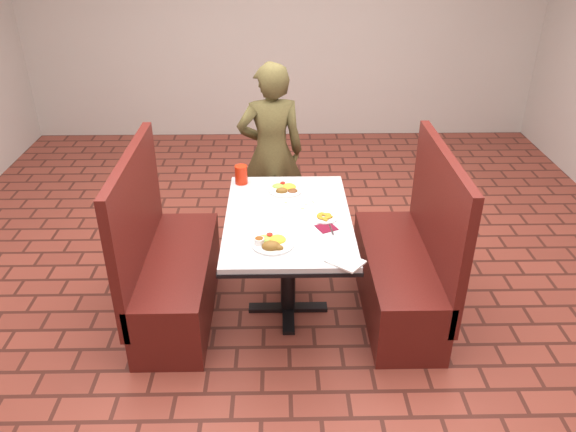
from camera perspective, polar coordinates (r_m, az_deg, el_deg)
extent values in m
plane|color=brown|center=(4.01, 0.00, -9.44)|extent=(7.00, 7.00, 0.00)
cube|color=beige|center=(6.73, -0.59, 19.58)|extent=(6.00, 0.04, 2.80)
cube|color=silver|center=(3.60, 0.00, -0.24)|extent=(0.80, 1.20, 0.03)
cube|color=black|center=(3.61, 0.00, -0.63)|extent=(0.81, 1.21, 0.02)
cylinder|color=black|center=(3.80, 0.00, -5.20)|extent=(0.10, 0.10, 0.69)
cube|color=black|center=(4.00, 0.00, -9.27)|extent=(0.55, 0.08, 0.03)
cube|color=black|center=(4.00, 0.00, -9.27)|extent=(0.08, 0.55, 0.03)
cube|color=#5D1A15|center=(3.93, -11.07, -6.82)|extent=(0.45, 1.20, 0.45)
cube|color=#5D1A15|center=(3.73, -15.08, -0.81)|extent=(0.06, 1.20, 0.95)
cube|color=#5D1A15|center=(3.95, 11.00, -6.58)|extent=(0.45, 1.20, 0.45)
cube|color=#5D1A15|center=(3.76, 14.95, -0.53)|extent=(0.06, 1.20, 0.95)
imported|color=brown|center=(4.57, -1.72, 6.39)|extent=(0.59, 0.43, 1.48)
cylinder|color=white|center=(3.28, -1.56, -2.85)|extent=(0.25, 0.25, 0.01)
ellipsoid|color=yellow|center=(3.30, -1.08, -2.10)|extent=(0.10, 0.10, 0.05)
ellipsoid|color=#8BB046|center=(3.31, -2.36, -2.08)|extent=(0.10, 0.08, 0.03)
cylinder|color=red|center=(3.33, -1.88, -1.88)|extent=(0.04, 0.04, 0.01)
ellipsoid|color=brown|center=(3.22, -1.74, -2.74)|extent=(0.11, 0.08, 0.06)
ellipsoid|color=brown|center=(3.21, -0.99, -3.04)|extent=(0.06, 0.04, 0.04)
cylinder|color=white|center=(3.26, -2.95, -2.56)|extent=(0.06, 0.06, 0.04)
cylinder|color=brown|center=(3.26, -2.96, -2.29)|extent=(0.05, 0.05, 0.00)
cylinder|color=white|center=(3.91, -0.26, 2.67)|extent=(0.24, 0.24, 0.01)
ellipsoid|color=yellow|center=(3.93, 0.12, 3.25)|extent=(0.10, 0.10, 0.04)
ellipsoid|color=#8BB046|center=(3.94, -0.92, 3.24)|extent=(0.10, 0.08, 0.03)
cylinder|color=red|center=(3.96, -0.53, 3.38)|extent=(0.04, 0.04, 0.01)
ellipsoid|color=brown|center=(3.88, 0.47, 2.73)|extent=(0.07, 0.07, 0.02)
ellipsoid|color=brown|center=(3.86, -0.65, 2.81)|extent=(0.08, 0.06, 0.05)
cylinder|color=white|center=(3.57, 3.71, -0.18)|extent=(0.17, 0.17, 0.01)
cube|color=maroon|center=(3.47, 3.92, -1.18)|extent=(0.15, 0.15, 0.00)
cube|color=silver|center=(3.44, 4.43, -1.42)|extent=(0.02, 0.12, 0.00)
cylinder|color=red|center=(4.01, -4.78, 4.21)|extent=(0.09, 0.09, 0.13)
cube|color=silver|center=(3.15, 5.82, -4.60)|extent=(0.24, 0.23, 0.01)
cube|color=silver|center=(3.26, -0.59, -3.01)|extent=(0.04, 0.16, 0.00)
cube|color=silver|center=(3.29, -1.46, -2.69)|extent=(0.04, 0.14, 0.00)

